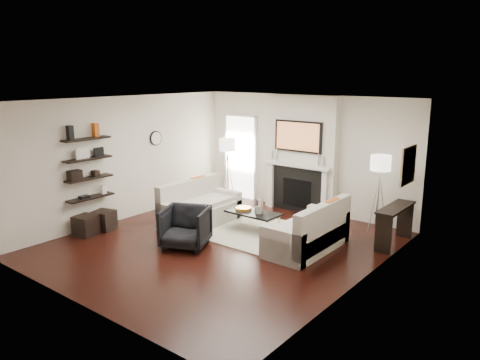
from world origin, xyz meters
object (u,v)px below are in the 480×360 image
Objects in this scene: loveseat_right_base at (306,238)px; coffee_table at (253,213)px; loveseat_left_base at (201,215)px; lamp_right_shade at (381,163)px; armchair at (185,225)px; ottoman_near at (104,220)px; lamp_left_shade at (227,145)px.

loveseat_right_base and coffee_table have the same top height.
lamp_right_shade is (3.19, 1.79, 1.24)m from loveseat_left_base.
armchair is 2.07m from ottoman_near.
loveseat_left_base is 1.23m from coffee_table.
armchair is at bearing -130.23° from lamp_right_shade.
loveseat_left_base is 2.16× the size of armchair.
armchair is at bearing -64.28° from lamp_left_shade.
lamp_left_shade is 3.55m from ottoman_near.
loveseat_right_base is 4.20m from ottoman_near.
loveseat_right_base is at bearing 2.70° from loveseat_left_base.
armchair is 2.08× the size of lamp_left_shade.
lamp_left_shade is 3.90m from lamp_right_shade.
loveseat_left_base is at bearing -150.69° from lamp_right_shade.
lamp_right_shade reaches higher than ottoman_near.
coffee_table is 2.75× the size of ottoman_near.
coffee_table is 2.72m from lamp_right_shade.
lamp_right_shade is (0.65, 1.67, 1.24)m from loveseat_right_base.
armchair reaches higher than loveseat_right_base.
ottoman_near is at bearing -143.86° from lamp_right_shade.
lamp_right_shade reaches higher than coffee_table.
lamp_right_shade is at bearing 36.14° from ottoman_near.
ottoman_near is at bearing -131.35° from loveseat_left_base.
loveseat_left_base is 1.64× the size of coffee_table.
loveseat_right_base is at bearing -111.32° from lamp_right_shade.
lamp_left_shade is (-1.41, 2.92, 1.03)m from armchair.
loveseat_left_base is at bearing 48.65° from ottoman_near.
lamp_left_shade reaches higher than ottoman_near.
lamp_right_shade reaches higher than armchair.
armchair is 3.40m from lamp_left_shade.
loveseat_left_base is 3.86m from lamp_right_shade.
loveseat_right_base is 4.50× the size of lamp_right_shade.
coffee_table is 2.75× the size of lamp_left_shade.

